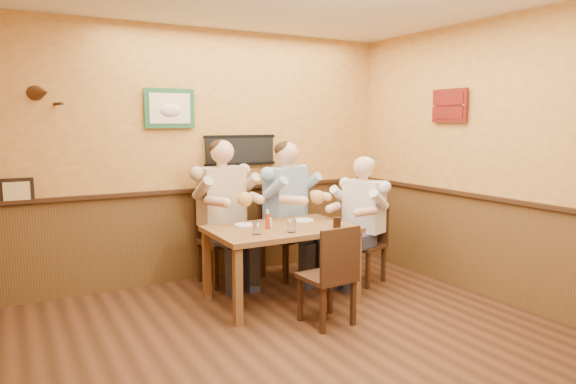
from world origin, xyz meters
name	(u,v)px	position (x,y,z in m)	size (l,w,h in m)	color
room	(307,135)	(0.13, 0.17, 1.69)	(5.02, 5.03, 2.81)	#351D10
dining_table	(281,236)	(0.57, 1.37, 0.66)	(1.40, 0.90, 0.75)	brown
chair_back_left	(222,239)	(0.26, 2.17, 0.50)	(0.46, 0.46, 1.00)	#3A2112
chair_back_right	(285,236)	(0.97, 2.01, 0.49)	(0.45, 0.45, 0.98)	#3A2112
chair_right_end	(363,244)	(1.63, 1.44, 0.44)	(0.41, 0.41, 0.88)	#3A2112
chair_near_side	(327,274)	(0.64, 0.65, 0.45)	(0.41, 0.41, 0.89)	#3A2112
diner_tan_shirt	(222,220)	(0.26, 2.17, 0.71)	(0.66, 0.66, 1.43)	#D1B590
diner_blue_polo	(285,217)	(0.97, 2.01, 0.70)	(0.65, 0.65, 1.40)	#7F9FBF
diner_white_elder	(364,227)	(1.63, 1.44, 0.63)	(0.58, 0.58, 1.26)	silver
water_glass_left	(257,228)	(0.21, 1.18, 0.81)	(0.08, 0.08, 0.12)	silver
water_glass_mid	(292,225)	(0.53, 1.11, 0.81)	(0.09, 0.09, 0.13)	white
cola_tumbler	(337,223)	(1.02, 1.07, 0.80)	(0.08, 0.08, 0.10)	black
hot_sauce_bottle	(268,220)	(0.41, 1.35, 0.83)	(0.04, 0.04, 0.17)	#B62C13
salt_shaker	(270,222)	(0.48, 1.45, 0.79)	(0.03, 0.03, 0.08)	white
pepper_shaker	(268,224)	(0.42, 1.36, 0.80)	(0.04, 0.04, 0.10)	black
plate_far_left	(245,225)	(0.28, 1.61, 0.76)	(0.21, 0.21, 0.01)	white
plate_far_right	(303,220)	(0.92, 1.54, 0.76)	(0.23, 0.23, 0.02)	white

